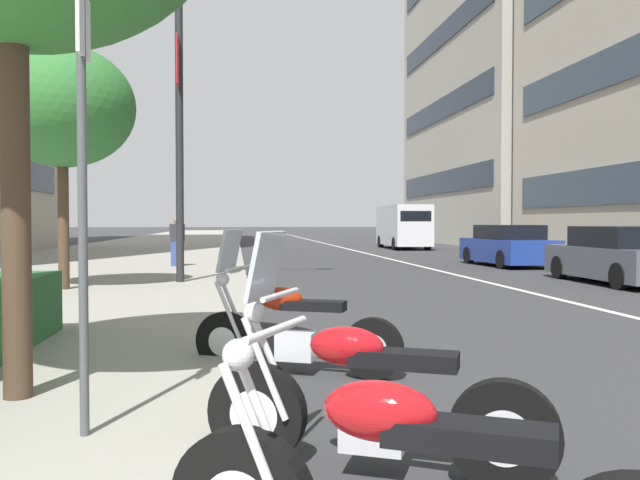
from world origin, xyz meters
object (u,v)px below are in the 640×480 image
at_px(motorcycle_nearest_camera, 292,331).
at_px(car_lead_in_lane, 508,247).
at_px(street_lamp_with_banners, 193,55).
at_px(car_following_behind, 619,257).
at_px(motorcycle_second_in_row, 367,403).
at_px(pedestrian_on_plaza, 177,242).
at_px(delivery_van_ahead, 403,226).
at_px(parking_sign_by_curb, 83,170).
at_px(street_tree_mid_sidewalk, 62,107).

bearing_deg(motorcycle_nearest_camera, car_lead_in_lane, -97.40).
bearing_deg(street_lamp_with_banners, car_following_behind, -91.22).
distance_m(motorcycle_second_in_row, pedestrian_on_plaza, 17.34).
xyz_separation_m(motorcycle_nearest_camera, car_lead_in_lane, (15.32, -8.90, 0.24)).
xyz_separation_m(motorcycle_second_in_row, pedestrian_on_plaza, (17.14, 2.60, 0.48)).
xyz_separation_m(motorcycle_nearest_camera, delivery_van_ahead, (30.09, -8.97, 0.90)).
height_order(delivery_van_ahead, street_lamp_with_banners, street_lamp_with_banners).
bearing_deg(parking_sign_by_curb, motorcycle_second_in_row, -106.34).
distance_m(car_following_behind, street_tree_mid_sidewalk, 13.42).
xyz_separation_m(motorcycle_nearest_camera, pedestrian_on_plaza, (14.43, 2.38, 0.49)).
xyz_separation_m(delivery_van_ahead, street_tree_mid_sidewalk, (-22.59, 13.05, 2.56)).
distance_m(motorcycle_second_in_row, car_lead_in_lane, 20.01).
bearing_deg(motorcycle_second_in_row, car_following_behind, -103.20).
distance_m(motorcycle_second_in_row, motorcycle_nearest_camera, 2.71).
bearing_deg(street_lamp_with_banners, street_tree_mid_sidewalk, 117.81).
distance_m(motorcycle_second_in_row, delivery_van_ahead, 33.96).
height_order(car_following_behind, car_lead_in_lane, car_lead_in_lane).
relative_size(parking_sign_by_curb, pedestrian_on_plaza, 1.88).
distance_m(car_following_behind, delivery_van_ahead, 21.47).
bearing_deg(motorcycle_nearest_camera, car_following_behind, -113.14).
relative_size(motorcycle_second_in_row, parking_sign_by_curb, 0.70).
bearing_deg(street_tree_mid_sidewalk, parking_sign_by_curb, -165.32).
relative_size(motorcycle_nearest_camera, street_tree_mid_sidewalk, 0.41).
distance_m(delivery_van_ahead, street_tree_mid_sidewalk, 26.21).
bearing_deg(parking_sign_by_curb, car_following_behind, -43.97).
height_order(car_lead_in_lane, parking_sign_by_curb, parking_sign_by_curb).
height_order(motorcycle_nearest_camera, street_tree_mid_sidewalk, street_tree_mid_sidewalk).
relative_size(motorcycle_nearest_camera, car_following_behind, 0.46).
bearing_deg(pedestrian_on_plaza, street_tree_mid_sidewalk, 20.98).
xyz_separation_m(motorcycle_second_in_row, street_lamp_with_banners, (11.56, 1.74, 4.92)).
height_order(motorcycle_second_in_row, pedestrian_on_plaza, pedestrian_on_plaza).
bearing_deg(delivery_van_ahead, street_lamp_with_banners, 154.87).
xyz_separation_m(motorcycle_second_in_row, delivery_van_ahead, (32.80, -8.75, 0.89)).
relative_size(motorcycle_second_in_row, car_following_behind, 0.45).
bearing_deg(street_tree_mid_sidewalk, motorcycle_second_in_row, -157.18).
bearing_deg(car_lead_in_lane, motorcycle_second_in_row, 152.14).
bearing_deg(parking_sign_by_curb, street_tree_mid_sidewalk, 14.68).
bearing_deg(delivery_van_ahead, car_following_behind, -179.02).
bearing_deg(street_lamp_with_banners, delivery_van_ahead, -26.30).
bearing_deg(delivery_van_ahead, parking_sign_by_curb, 163.14).
bearing_deg(pedestrian_on_plaza, car_following_behind, 97.56).
height_order(motorcycle_second_in_row, delivery_van_ahead, delivery_van_ahead).
height_order(car_following_behind, street_tree_mid_sidewalk, street_tree_mid_sidewalk).
distance_m(car_following_behind, car_lead_in_lane, 6.69).
relative_size(motorcycle_second_in_row, pedestrian_on_plaza, 1.31).
bearing_deg(car_lead_in_lane, street_tree_mid_sidewalk, 118.91).
bearing_deg(motorcycle_nearest_camera, motorcycle_second_in_row, 117.46).
bearing_deg(parking_sign_by_curb, delivery_van_ahead, -18.03).
bearing_deg(motorcycle_second_in_row, pedestrian_on_plaza, -57.13).
relative_size(motorcycle_second_in_row, street_tree_mid_sidewalk, 0.40).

